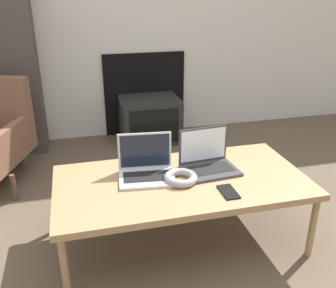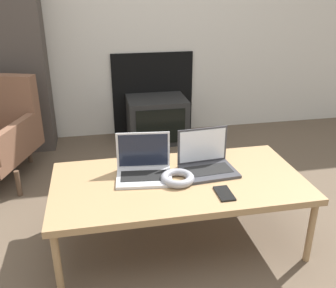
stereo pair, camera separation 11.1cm
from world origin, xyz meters
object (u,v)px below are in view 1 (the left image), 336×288
headphones (181,178)px  phone (228,192)px  laptop_left (146,168)px  laptop_right (208,161)px  tv (150,119)px

headphones → phone: headphones is taller
headphones → phone: bearing=-40.4°
laptop_left → headphones: 0.20m
phone → laptop_right: bearing=92.2°
laptop_left → laptop_right: same height
laptop_left → laptop_right: 0.36m
laptop_left → headphones: (0.17, -0.11, -0.03)m
headphones → tv: size_ratio=0.34×
laptop_left → tv: laptop_left is taller
headphones → phone: size_ratio=1.26×
laptop_left → headphones: size_ratio=1.76×
headphones → tv: bearing=84.3°
tv → phone: bearing=-88.4°
laptop_left → tv: 1.51m
laptop_left → phone: size_ratio=2.23×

